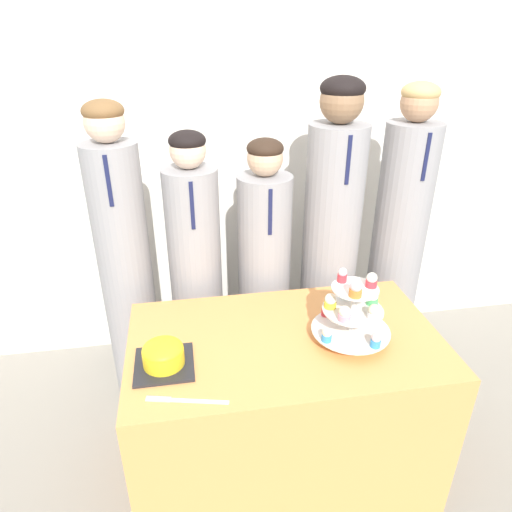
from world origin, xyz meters
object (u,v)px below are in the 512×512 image
Objects in this scene: round_cake at (163,355)px; cupcake_stand at (353,310)px; cake_knife at (173,400)px; student_4 at (396,251)px; student_1 at (197,283)px; student_2 at (264,281)px; student_0 at (127,275)px; student_3 at (330,252)px.

round_cake is 0.74m from cupcake_stand.
cupcake_stand is at bearing 30.60° from cake_knife.
round_cake is 1.39m from student_4.
round_cake is at bearing 112.67° from cake_knife.
student_1 is 0.35m from student_2.
student_4 reaches higher than cupcake_stand.
student_4 reaches higher than student_2.
cupcake_stand is at bearing -69.96° from student_2.
student_3 reaches higher than student_0.
round_cake is at bearing -102.87° from student_1.
cake_knife is 0.17× the size of student_4.
student_4 is at bearing -0.00° from student_3.
cupcake_stand is 0.81m from student_4.
round_cake is 0.13× the size of student_4.
round_cake is 0.19m from cake_knife.
cupcake_stand is 0.65m from student_3.
student_0 is at bearing 180.00° from student_1.
student_1 is (0.15, 0.67, -0.09)m from round_cake.
student_4 is at bearing 28.63° from round_cake.
student_3 is (0.82, 0.85, 0.07)m from cake_knife.
student_0 is 1.03m from student_3.
round_cake is at bearing -74.53° from student_0.
student_3 reaches higher than round_cake.
cake_knife is at bearing -98.14° from student_1.
student_4 reaches higher than student_0.
student_0 is at bearing -180.00° from student_4.
student_4 is (1.40, 0.00, 0.01)m from student_0.
cake_knife is 0.86m from student_1.
round_cake is 0.15× the size of student_1.
cake_knife is 0.97m from student_2.
cake_knife is at bearing -162.69° from cupcake_stand.
student_2 is 0.84× the size of student_3.
student_1 is at bearing 77.13° from round_cake.
student_3 reaches higher than cake_knife.
cupcake_stand is (0.73, 0.03, 0.09)m from round_cake.
student_0 is 0.69m from student_2.
student_2 is at bearing -180.00° from student_4.
student_1 is 1.07m from student_4.
student_1 is (0.12, 0.85, -0.04)m from cake_knife.
round_cake is at bearing -177.39° from cupcake_stand.
cupcake_stand reaches higher than round_cake.
student_4 is (0.72, 0.00, 0.12)m from student_2.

